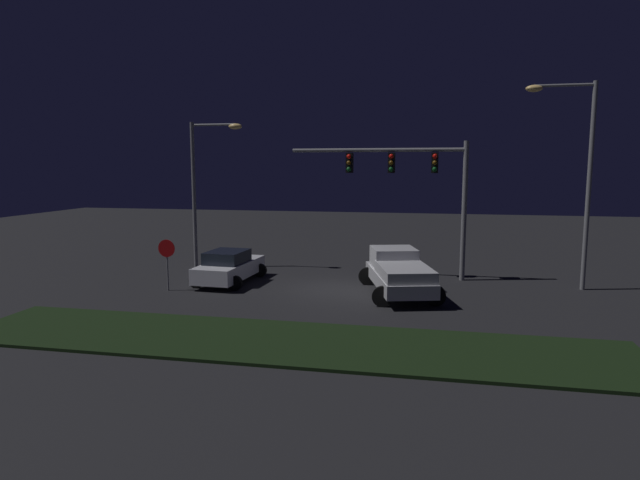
{
  "coord_description": "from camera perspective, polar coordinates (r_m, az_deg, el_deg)",
  "views": [
    {
      "loc": [
        4.24,
        -22.84,
        5.33
      ],
      "look_at": [
        -0.52,
        0.33,
        2.11
      ],
      "focal_mm": 30.39,
      "sensor_mm": 36.0,
      "label": 1
    }
  ],
  "objects": [
    {
      "name": "pickup_truck",
      "position": [
        23.03,
        8.23,
        -3.17
      ],
      "size": [
        3.8,
        5.73,
        1.8
      ],
      "rotation": [
        0.0,
        0.0,
        1.83
      ],
      "color": "#B7B7BC",
      "rests_on": "ground_plane"
    },
    {
      "name": "car_sedan",
      "position": [
        25.35,
        -9.56,
        -2.79
      ],
      "size": [
        2.65,
        4.5,
        1.51
      ],
      "rotation": [
        0.0,
        0.0,
        1.51
      ],
      "color": "silver",
      "rests_on": "ground_plane"
    },
    {
      "name": "street_lamp_left",
      "position": [
        29.0,
        -12.1,
        6.63
      ],
      "size": [
        2.82,
        0.44,
        7.6
      ],
      "color": "slate",
      "rests_on": "ground_plane"
    },
    {
      "name": "traffic_signal_gantry",
      "position": [
        25.94,
        9.63,
        6.69
      ],
      "size": [
        8.32,
        0.56,
        6.5
      ],
      "color": "slate",
      "rests_on": "ground_plane"
    },
    {
      "name": "ground_plane",
      "position": [
        23.83,
        1.07,
        -5.18
      ],
      "size": [
        80.0,
        80.0,
        0.0
      ],
      "primitive_type": "plane",
      "color": "black"
    },
    {
      "name": "grass_median",
      "position": [
        16.73,
        -3.74,
        -10.67
      ],
      "size": [
        20.62,
        4.07,
        0.1
      ],
      "primitive_type": "cube",
      "color": "black",
      "rests_on": "ground_plane"
    },
    {
      "name": "street_lamp_right",
      "position": [
        25.67,
        25.41,
        7.48
      ],
      "size": [
        2.86,
        0.44,
        8.86
      ],
      "color": "slate",
      "rests_on": "ground_plane"
    },
    {
      "name": "stop_sign",
      "position": [
        24.15,
        -15.82,
        -1.52
      ],
      "size": [
        0.76,
        0.08,
        2.23
      ],
      "color": "slate",
      "rests_on": "ground_plane"
    }
  ]
}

